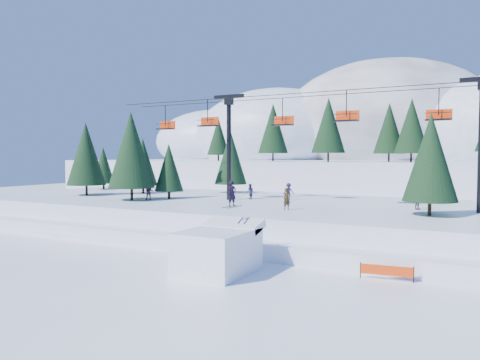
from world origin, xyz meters
The scene contains 10 objects.
ground centered at (0.00, 0.00, 0.00)m, with size 160.00×160.00×0.00m, color white.
mid_shelf centered at (0.00, 18.00, 1.25)m, with size 70.00×22.00×2.50m, color white.
berm centered at (0.00, 8.00, 0.55)m, with size 70.00×6.00×1.10m, color white.
mountain_ridge centered at (-5.08, 73.36, 9.64)m, with size 119.00×60.42×26.46m.
jump_kicker centered at (-0.19, 1.39, 1.36)m, with size 3.70×5.05×5.33m.
chairlift centered at (1.33, 18.05, 9.32)m, with size 46.00×3.21×10.28m.
conifer_stand centered at (2.44, 18.53, 6.77)m, with size 62.10×17.86×8.99m.
distant_skiers centered at (-2.55, 17.91, 3.32)m, with size 29.90×9.11×1.76m.
banner_near centered at (8.83, 4.32, 0.54)m, with size 2.84×0.40×0.90m.
banner_far centered at (12.35, 6.58, 0.54)m, with size 2.61×1.21×0.90m.
Camera 1 is at (13.85, -21.81, 6.86)m, focal length 35.00 mm.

